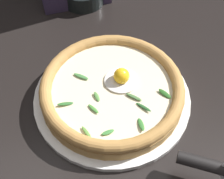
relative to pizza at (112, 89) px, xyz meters
name	(u,v)px	position (x,y,z in m)	size (l,w,h in m)	color
ground_plane	(126,110)	(-0.03, 0.02, -0.05)	(2.40, 2.40, 0.03)	black
pizza_plate	(112,97)	(0.00, 0.00, -0.03)	(0.32, 0.32, 0.01)	white
pizza	(112,89)	(0.00, 0.00, 0.00)	(0.28, 0.28, 0.06)	#B18143
pizza_cutter	(218,168)	(-0.15, 0.18, 0.01)	(0.14, 0.07, 0.08)	silver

